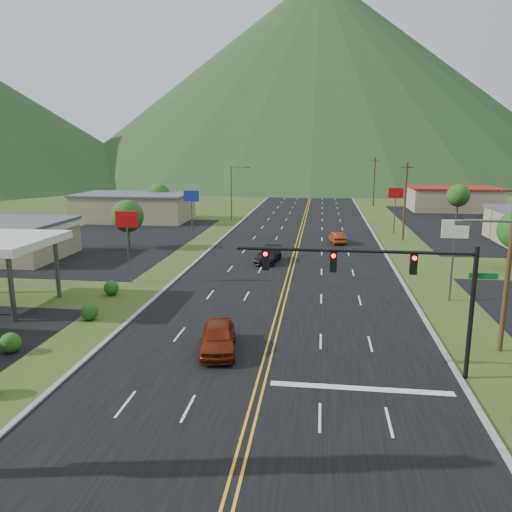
# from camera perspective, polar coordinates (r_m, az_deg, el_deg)

# --- Properties ---
(traffic_signal) EXTENTS (13.10, 0.43, 7.00)m
(traffic_signal) POSITION_cam_1_polar(r_m,az_deg,el_deg) (26.32, 15.29, -2.26)
(traffic_signal) COLOR black
(traffic_signal) RESTS_ON ground
(streetlight_west) EXTENTS (3.28, 0.25, 9.00)m
(streetlight_west) POSITION_cam_1_polar(r_m,az_deg,el_deg) (82.82, -2.63, 7.62)
(streetlight_west) COLOR #59595E
(streetlight_west) RESTS_ON ground
(building_west_far) EXTENTS (18.40, 11.40, 4.50)m
(building_west_far) POSITION_cam_1_polar(r_m,az_deg,el_deg) (85.58, -13.72, 5.47)
(building_west_far) COLOR #9C8D6C
(building_west_far) RESTS_ON ground
(building_east_far) EXTENTS (16.40, 12.40, 4.50)m
(building_east_far) POSITION_cam_1_polar(r_m,az_deg,el_deg) (104.80, 21.50, 6.14)
(building_east_far) COLOR #9C8D6C
(building_east_far) RESTS_ON ground
(pole_sign_west_a) EXTENTS (2.00, 0.18, 6.40)m
(pole_sign_west_a) POSITION_cam_1_polar(r_m,az_deg,el_deg) (45.07, -14.53, 3.29)
(pole_sign_west_a) COLOR #59595E
(pole_sign_west_a) RESTS_ON ground
(pole_sign_west_b) EXTENTS (2.00, 0.18, 6.40)m
(pole_sign_west_b) POSITION_cam_1_polar(r_m,az_deg,el_deg) (65.82, -7.39, 6.26)
(pole_sign_west_b) COLOR #59595E
(pole_sign_west_b) RESTS_ON ground
(pole_sign_east_a) EXTENTS (2.00, 0.18, 6.40)m
(pole_sign_east_a) POSITION_cam_1_polar(r_m,az_deg,el_deg) (41.12, 21.74, 1.99)
(pole_sign_east_a) COLOR #59595E
(pole_sign_east_a) RESTS_ON ground
(pole_sign_east_b) EXTENTS (2.00, 0.18, 6.40)m
(pole_sign_east_b) POSITION_cam_1_polar(r_m,az_deg,el_deg) (72.31, 15.66, 6.43)
(pole_sign_east_b) COLOR #59595E
(pole_sign_east_b) RESTS_ON ground
(tree_west_a) EXTENTS (3.84, 3.84, 5.82)m
(tree_west_a) POSITION_cam_1_polar(r_m,az_deg,el_deg) (61.23, -14.49, 4.44)
(tree_west_a) COLOR #382314
(tree_west_a) RESTS_ON ground
(tree_west_b) EXTENTS (3.84, 3.84, 5.82)m
(tree_west_b) POSITION_cam_1_polar(r_m,az_deg,el_deg) (88.15, -11.01, 6.85)
(tree_west_b) COLOR #382314
(tree_west_b) RESTS_ON ground
(tree_east_b) EXTENTS (3.84, 3.84, 5.82)m
(tree_east_b) POSITION_cam_1_polar(r_m,az_deg,el_deg) (92.58, 22.11, 6.43)
(tree_east_b) COLOR #382314
(tree_east_b) RESTS_ON ground
(utility_pole_a) EXTENTS (1.60, 0.28, 10.00)m
(utility_pole_a) POSITION_cam_1_polar(r_m,az_deg,el_deg) (31.86, 26.91, -1.07)
(utility_pole_a) COLOR #382314
(utility_pole_a) RESTS_ON ground
(utility_pole_b) EXTENTS (1.60, 0.28, 10.00)m
(utility_pole_b) POSITION_cam_1_polar(r_m,az_deg,el_deg) (67.46, 16.67, 6.06)
(utility_pole_b) COLOR #382314
(utility_pole_b) RESTS_ON ground
(utility_pole_c) EXTENTS (1.60, 0.28, 10.00)m
(utility_pole_c) POSITION_cam_1_polar(r_m,az_deg,el_deg) (107.02, 13.35, 8.30)
(utility_pole_c) COLOR #382314
(utility_pole_c) RESTS_ON ground
(utility_pole_d) EXTENTS (1.60, 0.28, 10.00)m
(utility_pole_d) POSITION_cam_1_polar(r_m,az_deg,el_deg) (146.82, 11.82, 9.33)
(utility_pole_d) COLOR #382314
(utility_pole_d) RESTS_ON ground
(mountain_n) EXTENTS (220.00, 220.00, 85.00)m
(mountain_n) POSITION_cam_1_polar(r_m,az_deg,el_deg) (233.35, 7.16, 19.64)
(mountain_n) COLOR #173216
(mountain_n) RESTS_ON ground
(car_red_near) EXTENTS (2.83, 5.29, 1.71)m
(car_red_near) POSITION_cam_1_polar(r_m,az_deg,el_deg) (29.64, -4.33, -9.32)
(car_red_near) COLOR maroon
(car_red_near) RESTS_ON ground
(car_dark_mid) EXTENTS (2.70, 5.27, 1.47)m
(car_dark_mid) POSITION_cam_1_polar(r_m,az_deg,el_deg) (52.21, 1.44, 0.03)
(car_dark_mid) COLOR black
(car_dark_mid) RESTS_ON ground
(car_red_far) EXTENTS (2.17, 4.42, 1.39)m
(car_red_far) POSITION_cam_1_polar(r_m,az_deg,el_deg) (63.78, 9.27, 2.06)
(car_red_far) COLOR maroon
(car_red_far) RESTS_ON ground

